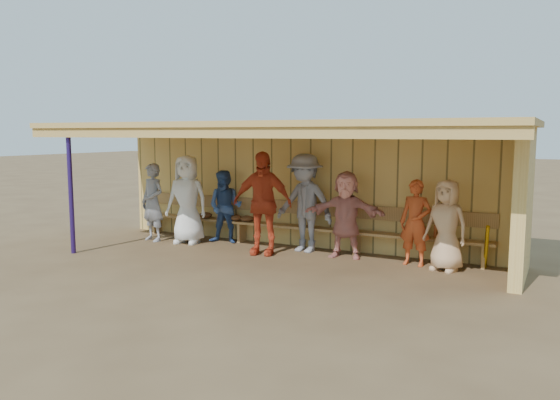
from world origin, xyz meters
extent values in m
plane|color=brown|center=(0.00, 0.00, 0.00)|extent=(90.00, 90.00, 0.00)
imported|color=gray|center=(-3.04, 0.28, 0.84)|extent=(0.68, 0.51, 1.67)
imported|color=white|center=(-2.24, 0.43, 0.93)|extent=(1.00, 0.75, 1.85)
imported|color=#33528D|center=(-1.54, 0.81, 0.77)|extent=(0.85, 0.73, 1.53)
imported|color=#CC4020|center=(-0.33, 0.24, 0.98)|extent=(1.22, 0.69, 1.97)
imported|color=gray|center=(0.31, 0.81, 0.96)|extent=(1.33, 0.89, 1.92)
imported|color=#E28D7F|center=(1.20, 0.69, 0.81)|extent=(1.55, 0.67, 1.62)
imported|color=#C3491F|center=(2.49, 0.69, 0.76)|extent=(0.58, 0.41, 1.51)
imported|color=tan|center=(3.04, 0.55, 0.77)|extent=(0.87, 0.69, 1.55)
cube|color=#E1B960|center=(0.00, 1.35, 1.20)|extent=(8.60, 0.20, 2.40)
cube|color=#E1B960|center=(4.20, 0.45, 1.20)|extent=(0.20, 1.62, 2.40)
cube|color=tan|center=(0.00, 0.00, 2.45)|extent=(8.80, 3.20, 0.10)
cube|color=tan|center=(0.00, -1.50, 2.32)|extent=(8.80, 0.10, 0.18)
cube|color=tan|center=(-3.80, 0.00, 2.31)|extent=(0.08, 3.00, 0.16)
cube|color=tan|center=(-2.85, 0.00, 2.31)|extent=(0.08, 3.00, 0.16)
cube|color=tan|center=(-1.90, 0.00, 2.31)|extent=(0.08, 3.00, 0.16)
cube|color=tan|center=(-0.95, 0.00, 2.31)|extent=(0.08, 3.00, 0.16)
cube|color=tan|center=(0.00, 0.00, 2.31)|extent=(0.08, 3.00, 0.16)
cube|color=tan|center=(0.95, 0.00, 2.31)|extent=(0.08, 3.00, 0.16)
cube|color=tan|center=(1.90, 0.00, 2.31)|extent=(0.08, 3.00, 0.16)
cube|color=tan|center=(2.85, 0.00, 2.31)|extent=(0.08, 3.00, 0.16)
cube|color=tan|center=(3.80, 0.00, 2.31)|extent=(0.08, 3.00, 0.16)
cylinder|color=navy|center=(-3.60, -1.40, 1.20)|extent=(0.09, 0.09, 2.40)
cube|color=#B2874C|center=(0.00, 1.06, 0.42)|extent=(7.60, 0.32, 0.05)
cube|color=#B2874C|center=(0.00, 1.22, 0.80)|extent=(7.60, 0.04, 0.26)
cube|color=#B2874C|center=(-3.60, 1.06, 0.20)|extent=(0.06, 0.29, 0.40)
cube|color=#B2874C|center=(-1.29, 1.06, 0.20)|extent=(0.06, 0.29, 0.40)
cube|color=#B2874C|center=(1.29, 1.06, 0.20)|extent=(0.06, 0.29, 0.40)
cube|color=#B2874C|center=(3.60, 1.06, 0.20)|extent=(0.06, 0.29, 0.40)
cylinder|color=gold|center=(3.65, 0.86, 0.40)|extent=(0.13, 0.41, 0.80)
sphere|color=#C47517|center=(2.85, 0.86, 0.04)|extent=(0.08, 0.08, 0.08)
ellipsoid|color=#593319|center=(-1.41, 1.01, 0.52)|extent=(0.30, 0.24, 0.14)
ellipsoid|color=#593319|center=(-2.19, 1.01, 0.52)|extent=(0.30, 0.24, 0.14)
ellipsoid|color=#593319|center=(-1.12, 1.01, 0.52)|extent=(0.30, 0.24, 0.14)
cylinder|color=#72C462|center=(2.47, 1.11, 0.56)|extent=(0.07, 0.07, 0.22)
cylinder|color=#D5622F|center=(2.76, 1.11, 0.56)|extent=(0.07, 0.07, 0.22)
cylinder|color=#92C964|center=(3.10, 0.56, 0.11)|extent=(0.07, 0.07, 0.22)
camera|label=1|loc=(4.74, -8.72, 2.31)|focal=35.00mm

